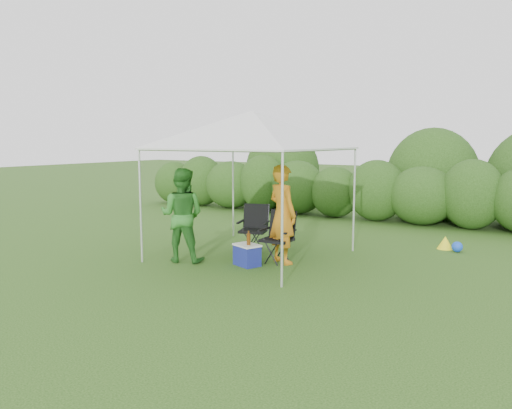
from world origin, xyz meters
The scene contains 10 objects.
ground centered at (0.00, 0.00, 0.00)m, with size 70.00×70.00×0.00m, color #365E1D.
hedge centered at (0.04, 6.00, 0.83)m, with size 15.31×1.53×1.80m.
canopy centered at (0.00, 0.50, 2.46)m, with size 3.10×3.10×2.83m.
chair_right centered at (0.64, 0.43, 0.54)m, with size 0.61×0.55×0.96m.
chair_left centered at (-0.26, 0.98, 0.54)m, with size 0.70×0.67×0.95m.
man centered at (0.75, 0.36, 0.92)m, with size 0.67×0.44×1.83m, color #BF7015.
woman centered at (-0.91, -0.53, 0.88)m, with size 0.86×0.67×1.76m, color #307B28.
cooler centered at (0.31, -0.17, 0.20)m, with size 0.56×0.49×0.40m.
bottle centered at (0.37, -0.21, 0.53)m, with size 0.07×0.07×0.26m, color #592D0C.
lawn_toy centered at (3.14, 3.17, 0.13)m, with size 0.54×0.45×0.27m.
Camera 1 is at (5.18, -7.59, 2.28)m, focal length 35.00 mm.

